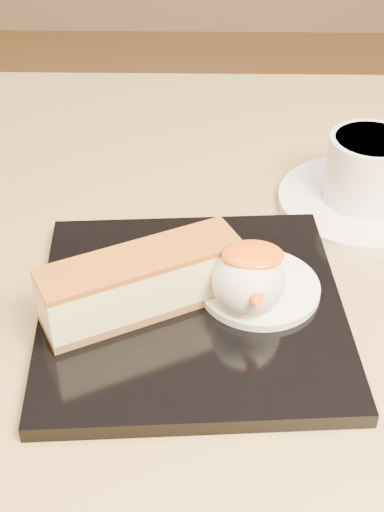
{
  "coord_description": "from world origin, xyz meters",
  "views": [
    {
      "loc": [
        -0.05,
        -0.43,
        1.08
      ],
      "look_at": [
        -0.05,
        -0.02,
        0.76
      ],
      "focal_mm": 50.0,
      "sensor_mm": 36.0,
      "label": 1
    }
  ],
  "objects_px": {
    "dessert_plate": "(192,309)",
    "saucer": "(362,202)",
    "cheesecake": "(142,282)",
    "ice_cream_scoop": "(248,281)",
    "coffee_cup": "(370,167)",
    "table": "(252,414)"
  },
  "relations": [
    {
      "from": "table",
      "to": "saucer",
      "type": "bearing_deg",
      "value": 49.01
    },
    {
      "from": "dessert_plate",
      "to": "saucer",
      "type": "height_order",
      "value": "dessert_plate"
    },
    {
      "from": "ice_cream_scoop",
      "to": "table",
      "type": "bearing_deg",
      "value": 70.65
    },
    {
      "from": "dessert_plate",
      "to": "table",
      "type": "bearing_deg",
      "value": 34.34
    },
    {
      "from": "saucer",
      "to": "table",
      "type": "bearing_deg",
      "value": -130.99
    },
    {
      "from": "dessert_plate",
      "to": "cheesecake",
      "type": "relative_size",
      "value": 1.5
    },
    {
      "from": "dessert_plate",
      "to": "saucer",
      "type": "distance_m",
      "value": 0.21
    },
    {
      "from": "dessert_plate",
      "to": "cheesecake",
      "type": "distance_m",
      "value": 0.05
    },
    {
      "from": "dessert_plate",
      "to": "cheesecake",
      "type": "height_order",
      "value": "cheesecake"
    },
    {
      "from": "cheesecake",
      "to": "saucer",
      "type": "bearing_deg",
      "value": 12.67
    },
    {
      "from": "ice_cream_scoop",
      "to": "coffee_cup",
      "type": "xyz_separation_m",
      "value": [
        0.11,
        0.15,
        0.0
      ]
    },
    {
      "from": "ice_cream_scoop",
      "to": "saucer",
      "type": "height_order",
      "value": "ice_cream_scoop"
    },
    {
      "from": "table",
      "to": "ice_cream_scoop",
      "type": "relative_size",
      "value": 15.44
    },
    {
      "from": "saucer",
      "to": "coffee_cup",
      "type": "xyz_separation_m",
      "value": [
        0.0,
        0.0,
        0.04
      ]
    },
    {
      "from": "dessert_plate",
      "to": "saucer",
      "type": "bearing_deg",
      "value": 44.41
    },
    {
      "from": "ice_cream_scoop",
      "to": "saucer",
      "type": "relative_size",
      "value": 0.35
    },
    {
      "from": "table",
      "to": "dessert_plate",
      "type": "height_order",
      "value": "dessert_plate"
    },
    {
      "from": "dessert_plate",
      "to": "ice_cream_scoop",
      "type": "distance_m",
      "value": 0.05
    },
    {
      "from": "dessert_plate",
      "to": "ice_cream_scoop",
      "type": "xyz_separation_m",
      "value": [
        0.04,
        -0.01,
        0.03
      ]
    },
    {
      "from": "cheesecake",
      "to": "ice_cream_scoop",
      "type": "distance_m",
      "value": 0.08
    },
    {
      "from": "cheesecake",
      "to": "coffee_cup",
      "type": "height_order",
      "value": "coffee_cup"
    },
    {
      "from": "ice_cream_scoop",
      "to": "saucer",
      "type": "xyz_separation_m",
      "value": [
        0.11,
        0.15,
        -0.03
      ]
    }
  ]
}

